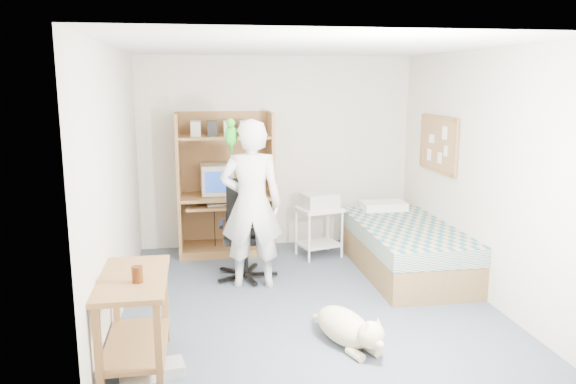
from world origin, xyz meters
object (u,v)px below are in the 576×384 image
(office_chair, at_px, (245,243))
(person, at_px, (251,204))
(computer_hutch, at_px, (225,189))
(dog, at_px, (348,328))
(printer_cart, at_px, (319,224))
(bed, at_px, (405,247))
(side_desk, at_px, (135,308))

(office_chair, xyz_separation_m, person, (0.04, -0.31, 0.51))
(computer_hutch, height_order, office_chair, computer_hutch)
(dog, bearing_deg, printer_cart, 61.93)
(bed, distance_m, side_desk, 3.39)
(office_chair, height_order, printer_cart, office_chair)
(printer_cart, bearing_deg, person, -152.19)
(bed, bearing_deg, office_chair, 175.63)
(side_desk, xyz_separation_m, printer_cart, (1.99, 2.54, -0.08))
(person, distance_m, printer_cart, 1.38)
(computer_hutch, bearing_deg, person, -80.84)
(computer_hutch, distance_m, side_desk, 3.08)
(side_desk, distance_m, office_chair, 2.21)
(dog, bearing_deg, computer_hutch, 85.54)
(office_chair, height_order, dog, office_chair)
(bed, bearing_deg, printer_cart, 139.70)
(bed, xyz_separation_m, person, (-1.79, -0.17, 0.61))
(office_chair, relative_size, printer_cart, 1.72)
(bed, relative_size, person, 1.12)
(computer_hutch, distance_m, person, 1.31)
(side_desk, relative_size, office_chair, 0.92)
(office_chair, bearing_deg, computer_hutch, 105.61)
(computer_hutch, bearing_deg, side_desk, -106.14)
(bed, relative_size, printer_cart, 3.21)
(side_desk, bearing_deg, person, 57.28)
(computer_hutch, height_order, person, person)
(bed, height_order, person, person)
(printer_cart, bearing_deg, bed, -56.28)
(side_desk, bearing_deg, computer_hutch, 73.86)
(office_chair, distance_m, person, 0.60)
(bed, relative_size, office_chair, 1.86)
(bed, bearing_deg, computer_hutch, 150.71)
(computer_hutch, bearing_deg, office_chair, -80.49)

